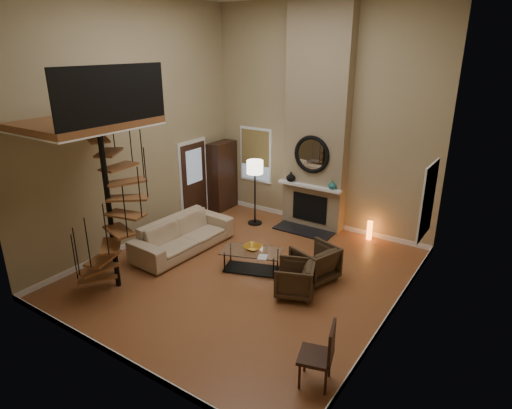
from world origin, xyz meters
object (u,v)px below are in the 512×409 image
Objects in this scene: sofa at (183,234)px; coffee_table at (251,258)px; floor_lamp at (255,172)px; accent_lamp at (370,230)px; armchair_far at (298,279)px; armchair_near at (318,264)px; side_chair at (322,353)px; hutch at (222,176)px.

coffee_table is at bearing -84.88° from sofa.
floor_lamp is 3.18m from accent_lamp.
sofa is 1.84m from coffee_table.
accent_lamp is (0.23, 3.18, -0.10)m from armchair_far.
floor_lamp reaches higher than armchair_near.
accent_lamp is (0.20, 2.43, -0.10)m from armchair_near.
side_chair is at bearing -112.28° from sofa.
side_chair is at bearing 46.21° from armchair_near.
side_chair reaches higher than accent_lamp.
armchair_far is 2.28m from side_chair.
sofa reaches higher than armchair_far.
floor_lamp is (-1.36, 2.15, 1.13)m from coffee_table.
accent_lamp is 0.47× the size of side_chair.
armchair_far is at bearing -14.54° from coffee_table.
sofa is 4.46m from accent_lamp.
armchair_near is 0.75m from armchair_far.
floor_lamp reaches higher than coffee_table.
coffee_table is 1.40× the size of side_chair.
side_chair reaches higher than coffee_table.
armchair_near reaches higher than coffee_table.
side_chair reaches higher than armchair_near.
hutch is at bearing -176.80° from accent_lamp.
armchair_far is at bearing -35.83° from hutch.
armchair_near is 2.91m from side_chair.
armchair_near reaches higher than armchair_far.
hutch reaches higher than accent_lamp.
side_chair is at bearing -47.06° from floor_lamp.
hutch is 7.24m from side_chair.
side_chair reaches higher than sofa.
armchair_far is 1.57× the size of accent_lamp.
accent_lamp is at bearing -46.34° from sofa.
armchair_far is 0.73× the size of side_chair.
accent_lamp is 5.14m from side_chair.
hutch reaches higher than armchair_near.
hutch is at bearing 136.82° from coffee_table.
coffee_table is at bearing -118.15° from accent_lamp.
armchair_far is at bearing -94.05° from accent_lamp.
floor_lamp reaches higher than side_chair.
hutch reaches higher than armchair_far.
side_chair reaches higher than armchair_far.
floor_lamp is at bearing 132.94° from side_chair.
accent_lamp is (4.30, 0.24, -0.70)m from hutch.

